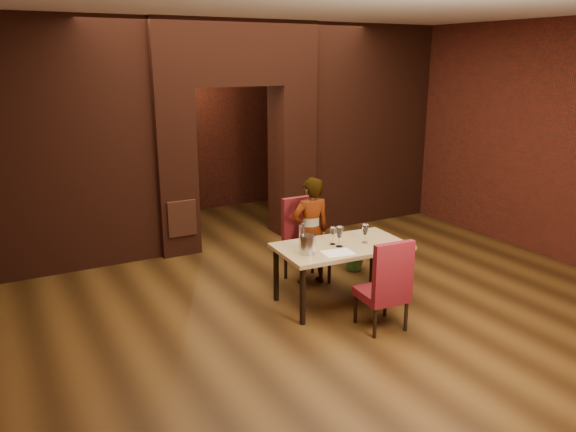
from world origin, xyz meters
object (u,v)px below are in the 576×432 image
object	(u,v)px
dining_table	(341,273)
water_bottle	(302,235)
wine_glass_c	(365,234)
chair_far	(307,241)
wine_bucket	(308,244)
chair_near	(382,283)
potted_plant	(354,253)
wine_glass_b	(339,237)
wine_glass_a	(333,236)
person_seated	(311,231)

from	to	relation	value
dining_table	water_bottle	xyz separation A→B (m)	(-0.43, 0.13, 0.48)
wine_glass_c	chair_far	bearing A→B (deg)	110.37
dining_table	wine_bucket	xyz separation A→B (m)	(-0.48, -0.07, 0.44)
chair_far	chair_near	xyz separation A→B (m)	(0.02, -1.43, -0.03)
potted_plant	wine_glass_b	bearing A→B (deg)	-134.58
wine_glass_c	wine_bucket	xyz separation A→B (m)	(-0.75, -0.00, -0.00)
wine_glass_a	water_bottle	xyz separation A→B (m)	(-0.36, 0.07, 0.04)
chair_far	water_bottle	distance (m)	0.77
wine_glass_c	wine_bucket	world-z (taller)	wine_glass_c
chair_near	potted_plant	world-z (taller)	chair_near
wine_glass_a	wine_glass_c	xyz separation A→B (m)	(0.35, -0.13, 0.01)
chair_near	wine_bucket	distance (m)	0.87
water_bottle	wine_bucket	bearing A→B (deg)	-103.63
wine_glass_a	wine_glass_b	world-z (taller)	wine_glass_b
chair_far	wine_bucket	xyz separation A→B (m)	(-0.46, -0.77, 0.26)
chair_near	wine_bucket	bearing A→B (deg)	-49.18
chair_far	water_bottle	bearing A→B (deg)	-126.05
person_seated	wine_bucket	distance (m)	0.85
chair_near	water_bottle	bearing A→B (deg)	-58.72
person_seated	wine_glass_b	size ratio (longest dim) A/B	5.87
dining_table	wine_glass_a	distance (m)	0.45
chair_far	person_seated	distance (m)	0.16
wine_glass_b	water_bottle	bearing A→B (deg)	154.72
chair_far	person_seated	bearing A→B (deg)	-89.45
person_seated	wine_glass_c	xyz separation A→B (m)	(0.29, -0.70, 0.12)
person_seated	water_bottle	world-z (taller)	person_seated
wine_glass_c	wine_glass_b	bearing A→B (deg)	175.83
wine_glass_a	wine_glass_b	bearing A→B (deg)	-80.12
potted_plant	person_seated	bearing A→B (deg)	-171.65
chair_far	wine_glass_b	world-z (taller)	chair_far
chair_far	water_bottle	world-z (taller)	chair_far
wine_bucket	potted_plant	distance (m)	1.55
person_seated	wine_glass_b	bearing A→B (deg)	92.05
chair_near	person_seated	bearing A→B (deg)	-84.66
chair_far	potted_plant	xyz separation A→B (m)	(0.73, 0.04, -0.29)
wine_bucket	wine_glass_b	bearing A→B (deg)	3.69
person_seated	wine_glass_a	xyz separation A→B (m)	(-0.06, -0.57, 0.11)
chair_near	wine_glass_a	size ratio (longest dim) A/B	4.98
person_seated	dining_table	bearing A→B (deg)	97.28
water_bottle	potted_plant	size ratio (longest dim) A/B	0.63
potted_plant	chair_near	bearing A→B (deg)	-115.83
wine_glass_b	water_bottle	distance (m)	0.41
wine_glass_b	wine_bucket	bearing A→B (deg)	-176.31
chair_far	wine_glass_a	xyz separation A→B (m)	(-0.06, -0.64, 0.26)
chair_near	wine_glass_b	xyz separation A→B (m)	(-0.06, 0.69, 0.31)
chair_near	water_bottle	world-z (taller)	chair_near
person_seated	wine_glass_c	bearing A→B (deg)	117.80
chair_far	wine_glass_c	distance (m)	0.86
dining_table	potted_plant	size ratio (longest dim) A/B	3.23
wine_glass_c	wine_glass_a	bearing A→B (deg)	159.71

